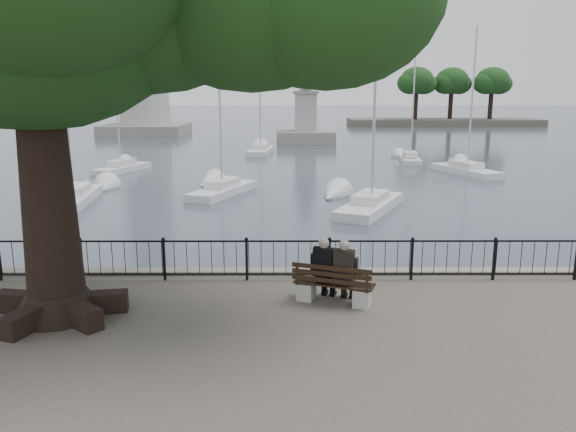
{
  "coord_description": "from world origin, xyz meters",
  "views": [
    {
      "loc": [
        -0.04,
        -10.51,
        4.52
      ],
      "look_at": [
        0.0,
        2.5,
        1.6
      ],
      "focal_mm": 35.0,
      "sensor_mm": 36.0,
      "label": 1
    }
  ],
  "objects_px": {
    "bench": "(333,289)",
    "lion_monument": "(306,122)",
    "person_right": "(345,273)",
    "lighthouse": "(141,29)",
    "person_left": "(325,271)"
  },
  "relations": [
    {
      "from": "lighthouse",
      "to": "lion_monument",
      "type": "distance_m",
      "value": 25.7
    },
    {
      "from": "lighthouse",
      "to": "lion_monument",
      "type": "bearing_deg",
      "value": -31.11
    },
    {
      "from": "person_left",
      "to": "person_right",
      "type": "relative_size",
      "value": 1.0
    },
    {
      "from": "bench",
      "to": "person_left",
      "type": "relative_size",
      "value": 1.25
    },
    {
      "from": "bench",
      "to": "person_right",
      "type": "relative_size",
      "value": 1.25
    },
    {
      "from": "person_left",
      "to": "lighthouse",
      "type": "bearing_deg",
      "value": 107.17
    },
    {
      "from": "bench",
      "to": "lighthouse",
      "type": "xyz_separation_m",
      "value": [
        -18.98,
        61.02,
        11.65
      ]
    },
    {
      "from": "person_left",
      "to": "lighthouse",
      "type": "height_order",
      "value": "lighthouse"
    },
    {
      "from": "bench",
      "to": "person_right",
      "type": "xyz_separation_m",
      "value": [
        0.25,
        0.02,
        0.35
      ]
    },
    {
      "from": "bench",
      "to": "lion_monument",
      "type": "distance_m",
      "value": 48.97
    },
    {
      "from": "person_right",
      "to": "lion_monument",
      "type": "height_order",
      "value": "lion_monument"
    },
    {
      "from": "person_right",
      "to": "lighthouse",
      "type": "xyz_separation_m",
      "value": [
        -19.23,
        61.0,
        11.3
      ]
    },
    {
      "from": "bench",
      "to": "person_right",
      "type": "bearing_deg",
      "value": 3.95
    },
    {
      "from": "bench",
      "to": "person_right",
      "type": "height_order",
      "value": "person_right"
    },
    {
      "from": "person_left",
      "to": "bench",
      "type": "bearing_deg",
      "value": -43.82
    }
  ]
}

